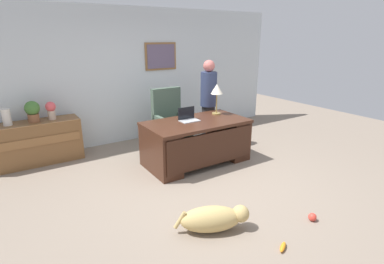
{
  "coord_description": "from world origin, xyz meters",
  "views": [
    {
      "loc": [
        -2.4,
        -3.33,
        2.13
      ],
      "look_at": [
        -0.06,
        0.3,
        0.75
      ],
      "focal_mm": 28.05,
      "sensor_mm": 36.0,
      "label": 1
    }
  ],
  "objects_px": {
    "person_standing": "(208,102)",
    "vase_with_flowers": "(51,110)",
    "credenza": "(35,143)",
    "desk": "(197,141)",
    "dog_toy_bone": "(283,247)",
    "laptop": "(188,117)",
    "armchair": "(170,123)",
    "desk_lamp": "(217,91)",
    "dog_lying": "(214,218)",
    "potted_plant": "(32,111)",
    "vase_empty": "(7,117)",
    "dog_toy_ball": "(312,217)"
  },
  "relations": [
    {
      "from": "vase_with_flowers",
      "to": "potted_plant",
      "type": "distance_m",
      "value": 0.28
    },
    {
      "from": "potted_plant",
      "to": "dog_lying",
      "type": "bearing_deg",
      "value": -66.58
    },
    {
      "from": "desk",
      "to": "dog_toy_ball",
      "type": "xyz_separation_m",
      "value": [
        0.2,
        -2.22,
        -0.36
      ]
    },
    {
      "from": "credenza",
      "to": "dog_toy_bone",
      "type": "distance_m",
      "value": 4.33
    },
    {
      "from": "armchair",
      "to": "laptop",
      "type": "bearing_deg",
      "value": -95.98
    },
    {
      "from": "laptop",
      "to": "vase_with_flowers",
      "type": "xyz_separation_m",
      "value": [
        -1.94,
        1.38,
        0.11
      ]
    },
    {
      "from": "vase_with_flowers",
      "to": "potted_plant",
      "type": "height_order",
      "value": "potted_plant"
    },
    {
      "from": "armchair",
      "to": "dog_lying",
      "type": "distance_m",
      "value": 2.82
    },
    {
      "from": "desk",
      "to": "dog_toy_bone",
      "type": "height_order",
      "value": "desk"
    },
    {
      "from": "dog_lying",
      "to": "vase_empty",
      "type": "height_order",
      "value": "vase_empty"
    },
    {
      "from": "dog_toy_ball",
      "to": "dog_toy_bone",
      "type": "xyz_separation_m",
      "value": [
        -0.7,
        -0.16,
        -0.02
      ]
    },
    {
      "from": "desk",
      "to": "vase_with_flowers",
      "type": "xyz_separation_m",
      "value": [
        -2.04,
        1.52,
        0.51
      ]
    },
    {
      "from": "desk",
      "to": "laptop",
      "type": "bearing_deg",
      "value": 126.19
    },
    {
      "from": "person_standing",
      "to": "desk_lamp",
      "type": "distance_m",
      "value": 0.54
    },
    {
      "from": "desk",
      "to": "laptop",
      "type": "relative_size",
      "value": 5.49
    },
    {
      "from": "desk",
      "to": "laptop",
      "type": "height_order",
      "value": "laptop"
    },
    {
      "from": "desk",
      "to": "laptop",
      "type": "distance_m",
      "value": 0.43
    },
    {
      "from": "desk",
      "to": "laptop",
      "type": "xyz_separation_m",
      "value": [
        -0.1,
        0.13,
        0.4
      ]
    },
    {
      "from": "desk_lamp",
      "to": "vase_empty",
      "type": "bearing_deg",
      "value": 158.6
    },
    {
      "from": "desk_lamp",
      "to": "potted_plant",
      "type": "height_order",
      "value": "desk_lamp"
    },
    {
      "from": "credenza",
      "to": "laptop",
      "type": "height_order",
      "value": "laptop"
    },
    {
      "from": "desk_lamp",
      "to": "dog_toy_bone",
      "type": "height_order",
      "value": "desk_lamp"
    },
    {
      "from": "credenza",
      "to": "dog_lying",
      "type": "relative_size",
      "value": 1.84
    },
    {
      "from": "person_standing",
      "to": "dog_toy_ball",
      "type": "distance_m",
      "value": 3.03
    },
    {
      "from": "vase_empty",
      "to": "armchair",
      "type": "bearing_deg",
      "value": -12.3
    },
    {
      "from": "credenza",
      "to": "person_standing",
      "type": "xyz_separation_m",
      "value": [
        3.06,
        -0.86,
        0.51
      ]
    },
    {
      "from": "dog_toy_bone",
      "to": "desk_lamp",
      "type": "bearing_deg",
      "value": 67.43
    },
    {
      "from": "person_standing",
      "to": "dog_toy_ball",
      "type": "height_order",
      "value": "person_standing"
    },
    {
      "from": "potted_plant",
      "to": "vase_empty",
      "type": "bearing_deg",
      "value": 180.0
    },
    {
      "from": "person_standing",
      "to": "dog_lying",
      "type": "bearing_deg",
      "value": -124.37
    },
    {
      "from": "credenza",
      "to": "vase_empty",
      "type": "relative_size",
      "value": 5.41
    },
    {
      "from": "vase_with_flowers",
      "to": "dog_toy_bone",
      "type": "bearing_deg",
      "value": -68.46
    },
    {
      "from": "person_standing",
      "to": "laptop",
      "type": "relative_size",
      "value": 5.33
    },
    {
      "from": "person_standing",
      "to": "vase_with_flowers",
      "type": "bearing_deg",
      "value": 162.48
    },
    {
      "from": "armchair",
      "to": "vase_empty",
      "type": "bearing_deg",
      "value": 167.7
    },
    {
      "from": "desk",
      "to": "desk_lamp",
      "type": "distance_m",
      "value": 1.0
    },
    {
      "from": "desk",
      "to": "armchair",
      "type": "bearing_deg",
      "value": 90.88
    },
    {
      "from": "armchair",
      "to": "person_standing",
      "type": "xyz_separation_m",
      "value": [
        0.72,
        -0.28,
        0.37
      ]
    },
    {
      "from": "vase_with_flowers",
      "to": "potted_plant",
      "type": "xyz_separation_m",
      "value": [
        -0.28,
        0.0,
        0.02
      ]
    },
    {
      "from": "armchair",
      "to": "person_standing",
      "type": "relative_size",
      "value": 0.69
    },
    {
      "from": "armchair",
      "to": "person_standing",
      "type": "bearing_deg",
      "value": -21.19
    },
    {
      "from": "desk",
      "to": "vase_with_flowers",
      "type": "distance_m",
      "value": 2.59
    },
    {
      "from": "credenza",
      "to": "vase_with_flowers",
      "type": "height_order",
      "value": "vase_with_flowers"
    },
    {
      "from": "armchair",
      "to": "person_standing",
      "type": "height_order",
      "value": "person_standing"
    },
    {
      "from": "person_standing",
      "to": "armchair",
      "type": "bearing_deg",
      "value": 158.81
    },
    {
      "from": "vase_with_flowers",
      "to": "potted_plant",
      "type": "bearing_deg",
      "value": 180.0
    },
    {
      "from": "dog_toy_ball",
      "to": "vase_with_flowers",
      "type": "bearing_deg",
      "value": 120.9
    },
    {
      "from": "dog_lying",
      "to": "laptop",
      "type": "relative_size",
      "value": 2.53
    },
    {
      "from": "dog_lying",
      "to": "dog_toy_ball",
      "type": "relative_size",
      "value": 8.32
    },
    {
      "from": "desk_lamp",
      "to": "vase_with_flowers",
      "type": "bearing_deg",
      "value": 153.8
    }
  ]
}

